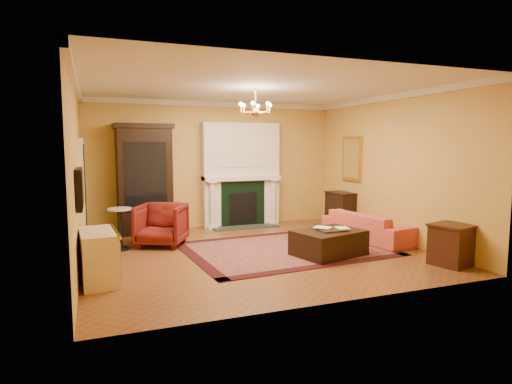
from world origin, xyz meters
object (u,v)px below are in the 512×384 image
leather_ottoman (329,243)px  wingback_armchair (161,223)px  coral_sofa (368,222)px  china_cabinet (145,181)px  pedestal_table (120,226)px  console_table (341,210)px  commode (99,257)px  end_table (452,246)px

leather_ottoman → wingback_armchair: bearing=130.8°
wingback_armchair → coral_sofa: wingback_armchair is taller
coral_sofa → china_cabinet: bearing=49.6°
china_cabinet → pedestal_table: 1.71m
pedestal_table → leather_ottoman: bearing=-26.9°
wingback_armchair → console_table: wingback_armchair is taller
pedestal_table → commode: 1.93m
wingback_armchair → end_table: wingback_armchair is taller
wingback_armchair → end_table: (4.26, -3.10, -0.13)m
china_cabinet → coral_sofa: size_ratio=1.15×
wingback_armchair → leather_ottoman: bearing=-8.0°
china_cabinet → pedestal_table: bearing=-116.5°
pedestal_table → commode: (-0.41, -1.88, -0.09)m
commode → end_table: size_ratio=1.55×
pedestal_table → coral_sofa: (4.85, -0.98, -0.07)m
coral_sofa → end_table: 2.04m
china_cabinet → console_table: china_cabinet is taller
commode → coral_sofa: 5.33m
wingback_armchair → coral_sofa: (4.07, -1.07, -0.06)m
coral_sofa → leather_ottoman: size_ratio=1.72×
wingback_armchair → commode: bearing=-94.4°
coral_sofa → leather_ottoman: bearing=108.5°
china_cabinet → end_table: (4.42, -4.44, -0.84)m
china_cabinet → end_table: size_ratio=3.61×
pedestal_table → commode: bearing=-102.2°
pedestal_table → end_table: size_ratio=1.23×
commode → console_table: console_table is taller
wingback_armchair → coral_sofa: 4.21m
coral_sofa → leather_ottoman: 1.60m
china_cabinet → commode: bearing=-110.3°
pedestal_table → leather_ottoman: size_ratio=0.68×
pedestal_table → end_table: (5.04, -3.01, -0.14)m
china_cabinet → pedestal_table: (-0.62, -1.43, -0.70)m
wingback_armchair → commode: wingback_armchair is taller
commode → leather_ottoman: (3.87, 0.13, -0.14)m
pedestal_table → china_cabinet: bearing=66.5°
commode → end_table: bearing=-16.1°
wingback_armchair → leather_ottoman: (2.68, -1.85, -0.22)m
wingback_armchair → coral_sofa: size_ratio=0.45×
pedestal_table → coral_sofa: pedestal_table is taller
wingback_armchair → leather_ottoman: 3.26m
commode → console_table: (5.51, 2.37, 0.03)m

